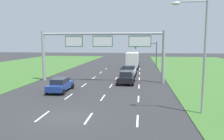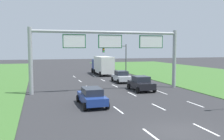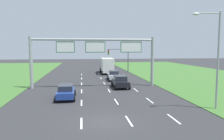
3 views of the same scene
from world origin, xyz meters
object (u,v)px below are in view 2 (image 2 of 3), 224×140
car_lead_silver (92,96)px  sign_gantry (110,47)px  car_near_red (121,77)px  box_truck (103,65)px  traffic_light_mast (116,53)px  car_far_ahead (141,83)px

car_lead_silver → sign_gantry: size_ratio=0.25×
car_near_red → sign_gantry: (-3.48, -6.25, 4.13)m
sign_gantry → car_near_red: bearing=60.9°
car_lead_silver → sign_gantry: (3.62, 6.76, 4.16)m
box_truck → traffic_light_mast: (3.12, 1.42, 2.08)m
box_truck → sign_gantry: size_ratio=0.49×
box_truck → traffic_light_mast: size_ratio=1.51×
car_near_red → sign_gantry: sign_gantry is taller
car_lead_silver → car_near_red: bearing=60.7°
sign_gantry → traffic_light_mast: 19.51m
car_lead_silver → traffic_light_mast: traffic_light_mast is taller
car_near_red → car_lead_silver: (-7.10, -13.00, -0.03)m
car_lead_silver → sign_gantry: sign_gantry is taller
car_lead_silver → traffic_light_mast: size_ratio=0.78×
car_far_ahead → traffic_light_mast: 19.92m
car_far_ahead → box_truck: size_ratio=0.47×
traffic_light_mast → sign_gantry: bearing=-109.8°
traffic_light_mast → box_truck: bearing=-155.6°
car_far_ahead → box_truck: box_truck is taller
car_far_ahead → traffic_light_mast: size_ratio=0.71×
car_lead_silver → car_far_ahead: (6.95, 5.67, 0.05)m
car_near_red → box_truck: box_truck is taller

